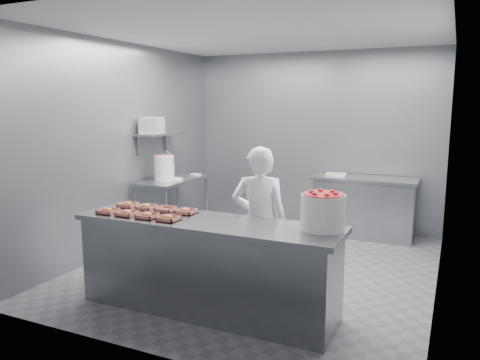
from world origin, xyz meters
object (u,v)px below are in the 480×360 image
tray_7 (186,211)px  glaze_bucket (164,167)px  back_counter (364,207)px  strawberry_tub (323,210)px  tray_0 (108,211)px  tray_2 (148,216)px  tray_3 (169,218)px  prep_table (173,199)px  tray_1 (128,213)px  tray_5 (147,207)px  worker (259,221)px  service_counter (207,265)px  appliance (152,126)px  tray_6 (166,209)px  tray_4 (128,205)px

tray_7 → glaze_bucket: size_ratio=0.43×
back_counter → strawberry_tub: bearing=-86.7°
tray_0 → strawberry_tub: (2.12, 0.31, 0.15)m
tray_2 → tray_3: 0.24m
prep_table → tray_2: (1.09, -2.11, 0.33)m
tray_7 → glaze_bucket: glaze_bucket is taller
tray_1 → tray_7: bearing=33.2°
tray_2 → tray_5: size_ratio=1.00×
worker → glaze_bucket: 2.30m
service_counter → prep_table: (-1.65, 1.95, 0.14)m
prep_table → tray_7: size_ratio=6.40×
tray_3 → strawberry_tub: 1.44m
tray_0 → tray_3: (0.72, 0.00, 0.00)m
tray_5 → tray_7: size_ratio=1.00×
tray_5 → tray_7: same height
glaze_bucket → appliance: (-0.16, -0.04, 0.59)m
tray_0 → worker: (1.33, 0.76, -0.14)m
tray_1 → strawberry_tub: strawberry_tub is taller
tray_5 → glaze_bucket: bearing=118.1°
tray_2 → prep_table: bearing=117.4°
tray_3 → glaze_bucket: bearing=124.9°
tray_0 → tray_6: 0.58m
tray_0 → strawberry_tub: bearing=8.2°
tray_2 → strawberry_tub: 1.67m
tray_7 → strawberry_tub: (1.40, -0.01, 0.15)m
tray_2 → appliance: 2.39m
service_counter → tray_2: bearing=-164.3°
worker → appliance: appliance is taller
tray_2 → strawberry_tub: strawberry_tub is taller
glaze_bucket → back_counter: bearing=30.1°
tray_1 → tray_5: (0.00, 0.31, 0.00)m
tray_6 → tray_4: bearing=-180.0°
tray_0 → tray_1: same height
tray_6 → worker: 0.97m
back_counter → tray_1: tray_1 is taller
tray_5 → tray_3: bearing=-33.2°
glaze_bucket → appliance: 0.62m
tray_5 → tray_6: size_ratio=1.00×
prep_table → back_counter: size_ratio=0.80×
tray_5 → appliance: appliance is taller
tray_0 → glaze_bucket: size_ratio=0.43×
worker → glaze_bucket: worker is taller
tray_3 → worker: bearing=51.1°
service_counter → tray_3: bearing=-153.7°
tray_3 → appliance: size_ratio=0.61×
tray_3 → worker: worker is taller
service_counter → tray_3: (-0.32, -0.16, 0.47)m
tray_6 → strawberry_tub: size_ratio=0.48×
service_counter → tray_3: size_ratio=13.88×
worker → back_counter: bearing=-120.6°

